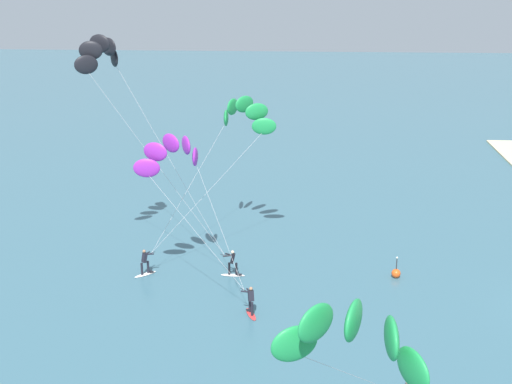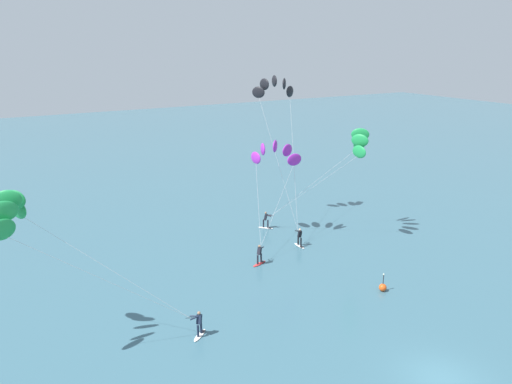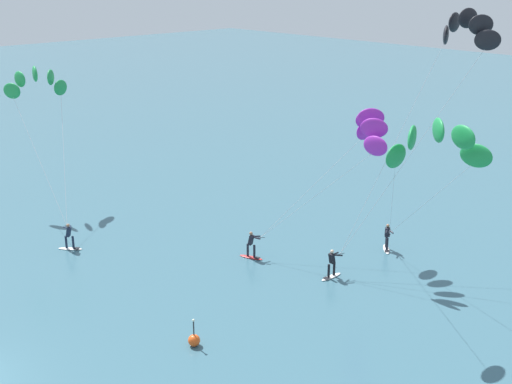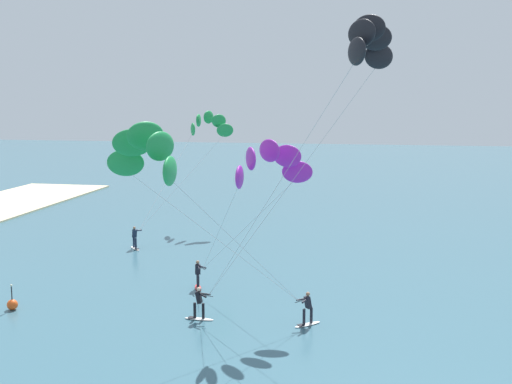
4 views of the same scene
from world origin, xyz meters
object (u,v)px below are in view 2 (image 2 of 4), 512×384
object	(u,v)px
kitesurfer_nearshore	(20,216)
kitesurfer_mid_water	(274,157)
kitesurfer_far_out	(355,145)
kitesurfer_downwind	(275,94)
marker_buoy	(383,287)

from	to	relation	value
kitesurfer_nearshore	kitesurfer_mid_water	bearing A→B (deg)	22.25
kitesurfer_mid_water	kitesurfer_far_out	bearing A→B (deg)	-26.60
kitesurfer_mid_water	kitesurfer_downwind	world-z (taller)	kitesurfer_downwind
kitesurfer_mid_water	marker_buoy	xyz separation A→B (m)	(1.07, -13.24, -7.26)
marker_buoy	kitesurfer_mid_water	bearing A→B (deg)	94.60
kitesurfer_mid_water	marker_buoy	size ratio (longest dim) A/B	6.55
kitesurfer_nearshore	kitesurfer_far_out	distance (m)	28.76
kitesurfer_far_out	marker_buoy	bearing A→B (deg)	-118.59
kitesurfer_downwind	kitesurfer_far_out	bearing A→B (deg)	-64.38
kitesurfer_nearshore	marker_buoy	size ratio (longest dim) A/B	8.13
kitesurfer_nearshore	kitesurfer_mid_water	size ratio (longest dim) A/B	1.24
kitesurfer_far_out	kitesurfer_downwind	bearing A→B (deg)	115.62
kitesurfer_mid_water	kitesurfer_far_out	size ratio (longest dim) A/B	0.90
kitesurfer_nearshore	kitesurfer_downwind	world-z (taller)	kitesurfer_downwind
kitesurfer_nearshore	marker_buoy	world-z (taller)	kitesurfer_nearshore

